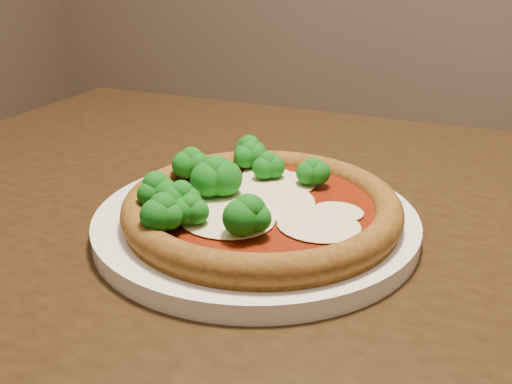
% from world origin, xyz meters
% --- Properties ---
extents(dining_table, '(1.17, 0.81, 0.75)m').
position_xyz_m(dining_table, '(0.13, -0.00, 0.65)').
color(dining_table, black).
rests_on(dining_table, floor).
extents(plate, '(0.31, 0.31, 0.02)m').
position_xyz_m(plate, '(0.09, -0.06, 0.76)').
color(plate, white).
rests_on(plate, dining_table).
extents(pizza, '(0.26, 0.26, 0.06)m').
position_xyz_m(pizza, '(0.09, -0.07, 0.78)').
color(pizza, brown).
rests_on(pizza, plate).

